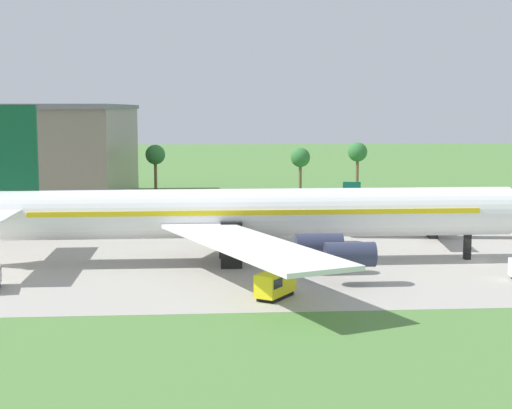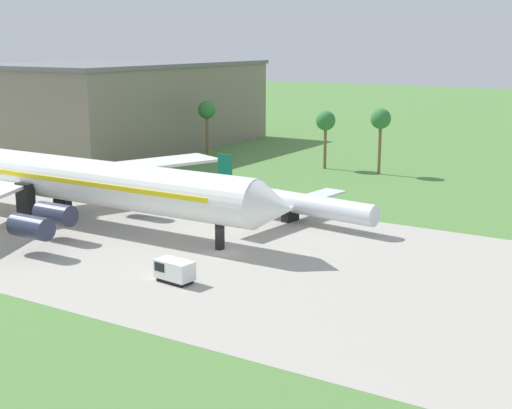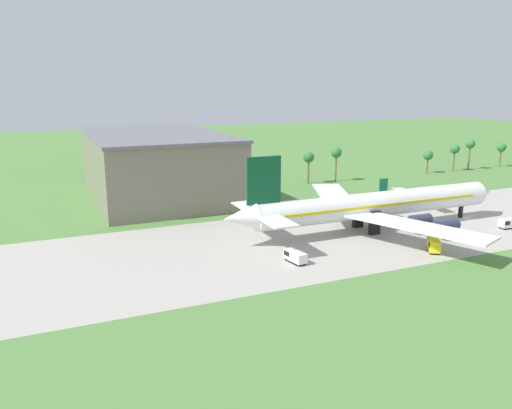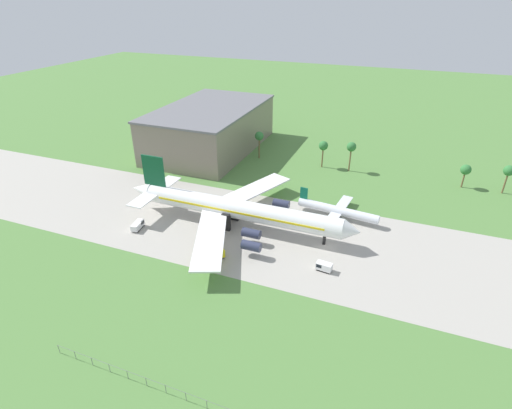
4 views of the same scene
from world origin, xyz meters
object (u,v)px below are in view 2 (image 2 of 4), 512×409
Objects in this scene: jet_airliner at (52,177)px; terminal_building at (127,105)px; fuel_truck at (174,270)px; regional_aircraft at (290,202)px.

terminal_building is (-36.69, 56.17, 3.53)m from jet_airliner.
fuel_truck is at bearing -45.87° from terminal_building.
fuel_truck is 94.82m from terminal_building.
regional_aircraft is at bearing 30.10° from jet_airliner.
jet_airliner is at bearing -56.85° from terminal_building.
fuel_truck is at bearing -21.81° from jet_airliner.
jet_airliner reaches higher than regional_aircraft.
regional_aircraft is 75.78m from terminal_building.
terminal_building is (-65.78, 67.81, 8.08)m from fuel_truck.
terminal_building reaches higher than regional_aircraft.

